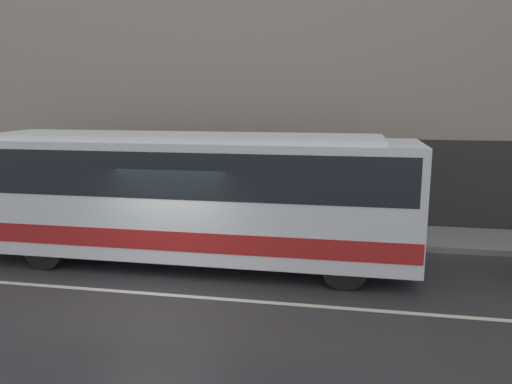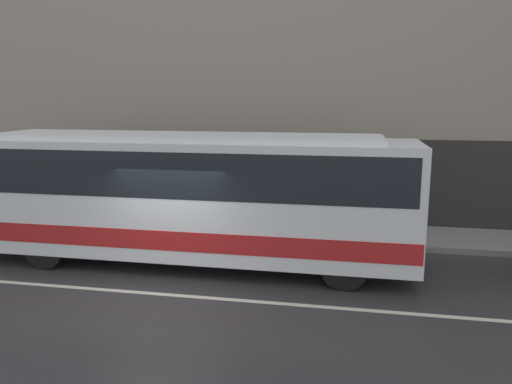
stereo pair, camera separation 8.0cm
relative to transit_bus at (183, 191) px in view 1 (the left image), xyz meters
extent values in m
plane|color=#2D2D30|center=(0.11, -2.11, -1.79)|extent=(60.00, 60.00, 0.00)
cube|color=gray|center=(0.11, 3.05, -1.71)|extent=(60.00, 2.31, 0.16)
cube|color=gray|center=(0.11, 4.35, 3.99)|extent=(60.00, 0.30, 11.57)
cube|color=#2D2B28|center=(0.11, 4.19, -0.39)|extent=(60.00, 0.06, 2.80)
cube|color=beige|center=(0.11, -2.11, -1.79)|extent=(54.00, 0.14, 0.01)
cube|color=white|center=(-0.01, 0.00, -0.09)|extent=(11.07, 2.49, 2.71)
cube|color=#B21E1E|center=(-0.01, 0.00, -0.89)|extent=(11.01, 2.51, 0.45)
cube|color=black|center=(-0.01, 0.00, 0.57)|extent=(10.73, 2.51, 1.03)
cube|color=orange|center=(5.48, 0.00, 1.08)|extent=(0.12, 1.87, 0.28)
cube|color=white|center=(-0.01, 0.00, 1.33)|extent=(9.41, 2.11, 0.12)
cylinder|color=black|center=(3.93, -1.08, -1.30)|extent=(0.99, 0.28, 0.99)
cylinder|color=black|center=(3.93, 1.08, -1.30)|extent=(0.99, 0.28, 0.99)
cylinder|color=black|center=(-3.14, -1.08, -1.30)|extent=(0.99, 0.28, 0.99)
cylinder|color=black|center=(-3.14, 1.08, -1.30)|extent=(0.99, 0.28, 0.99)
cylinder|color=#1E5933|center=(-3.58, 3.19, -0.92)|extent=(0.36, 0.36, 1.43)
sphere|color=tan|center=(-3.58, 3.19, -0.07)|extent=(0.26, 0.26, 0.26)
camera|label=1|loc=(3.93, -11.38, 2.26)|focal=35.00mm
camera|label=2|loc=(4.01, -11.37, 2.26)|focal=35.00mm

